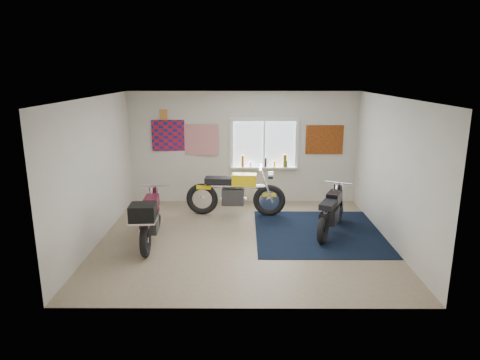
{
  "coord_description": "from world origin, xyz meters",
  "views": [
    {
      "loc": [
        -0.04,
        -7.73,
        3.14
      ],
      "look_at": [
        -0.07,
        0.4,
        1.08
      ],
      "focal_mm": 32.0,
      "sensor_mm": 36.0,
      "label": 1
    }
  ],
  "objects_px": {
    "navy_rug": "(318,232)",
    "black_chrome_bike": "(331,213)",
    "maroon_tourer": "(149,219)",
    "yellow_triumph": "(235,194)"
  },
  "relations": [
    {
      "from": "navy_rug",
      "to": "black_chrome_bike",
      "type": "height_order",
      "value": "black_chrome_bike"
    },
    {
      "from": "yellow_triumph",
      "to": "maroon_tourer",
      "type": "xyz_separation_m",
      "value": [
        -1.55,
        -1.74,
        0.02
      ]
    },
    {
      "from": "black_chrome_bike",
      "to": "maroon_tourer",
      "type": "xyz_separation_m",
      "value": [
        -3.49,
        -0.65,
        0.1
      ]
    },
    {
      "from": "maroon_tourer",
      "to": "yellow_triumph",
      "type": "bearing_deg",
      "value": -44.93
    },
    {
      "from": "maroon_tourer",
      "to": "black_chrome_bike",
      "type": "bearing_deg",
      "value": -82.63
    },
    {
      "from": "navy_rug",
      "to": "yellow_triumph",
      "type": "height_order",
      "value": "yellow_triumph"
    },
    {
      "from": "navy_rug",
      "to": "black_chrome_bike",
      "type": "relative_size",
      "value": 1.51
    },
    {
      "from": "yellow_triumph",
      "to": "maroon_tourer",
      "type": "bearing_deg",
      "value": -128.02
    },
    {
      "from": "yellow_triumph",
      "to": "black_chrome_bike",
      "type": "bearing_deg",
      "value": -25.71
    },
    {
      "from": "black_chrome_bike",
      "to": "maroon_tourer",
      "type": "height_order",
      "value": "maroon_tourer"
    }
  ]
}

